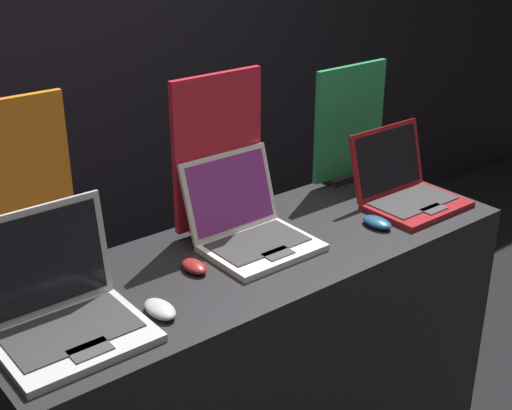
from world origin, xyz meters
The scene contains 11 objects.
wall_back centered at (0.00, 1.67, 1.40)m, with size 8.00×0.05×2.80m.
display_counter centered at (0.00, 0.29, 0.46)m, with size 1.67×0.57×0.92m.
laptop_front centered at (-0.63, 0.25, 0.99)m, with size 0.35×0.32×0.29m.
mouse_front centered at (-0.41, 0.17, 0.93)m, with size 0.06×0.11×0.03m.
promo_stand_front centered at (-0.63, 0.52, 1.17)m, with size 0.35×0.07×0.52m.
laptop_middle centered at (0.01, 0.34, 0.98)m, with size 0.32×0.33×0.26m.
mouse_middle centered at (-0.21, 0.30, 0.93)m, with size 0.06×0.10×0.03m.
promo_stand_middle centered at (0.01, 0.49, 1.16)m, with size 0.32×0.07×0.50m.
laptop_back centered at (0.62, 0.24, 0.98)m, with size 0.33×0.30×0.25m.
mouse_back centered at (0.41, 0.17, 0.93)m, with size 0.06×0.11×0.03m.
promo_stand_back centered at (0.62, 0.52, 1.12)m, with size 0.33×0.07×0.43m.
Camera 1 is at (-1.18, -1.20, 1.91)m, focal length 50.00 mm.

